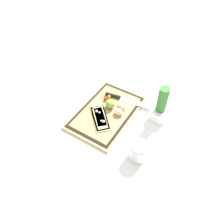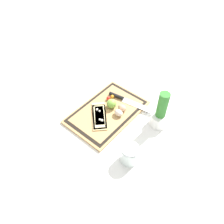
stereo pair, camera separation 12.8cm
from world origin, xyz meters
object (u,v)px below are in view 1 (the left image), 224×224
(pizza_slice_near, at_px, (100,117))
(egg_pink, at_px, (119,112))
(knife, at_px, (120,98))
(cherry_tomato_red, at_px, (106,99))
(egg_brown, at_px, (121,107))
(cherry_tomato_yellow, at_px, (109,97))
(pizza_slice_far, at_px, (101,118))
(herb_pot, at_px, (160,109))
(lime, at_px, (110,104))
(sauce_jar, at_px, (138,152))

(pizza_slice_near, bearing_deg, egg_pink, 134.57)
(knife, xyz_separation_m, cherry_tomato_red, (0.06, -0.07, 0.00))
(pizza_slice_near, distance_m, egg_brown, 0.14)
(pizza_slice_near, distance_m, cherry_tomato_yellow, 0.17)
(pizza_slice_far, relative_size, egg_pink, 3.59)
(knife, distance_m, cherry_tomato_yellow, 0.07)
(egg_pink, bearing_deg, herb_pot, 117.29)
(cherry_tomato_red, bearing_deg, pizza_slice_near, 19.33)
(egg_brown, bearing_deg, pizza_slice_far, -25.93)
(pizza_slice_far, distance_m, cherry_tomato_red, 0.15)
(lime, height_order, cherry_tomato_yellow, lime)
(knife, distance_m, lime, 0.10)
(pizza_slice_near, distance_m, pizza_slice_far, 0.01)
(egg_pink, xyz_separation_m, cherry_tomato_red, (-0.06, -0.13, -0.01))
(egg_pink, bearing_deg, sauce_jar, 49.98)
(sauce_jar, bearing_deg, pizza_slice_near, -109.37)
(lime, distance_m, cherry_tomato_red, 0.07)
(herb_pot, xyz_separation_m, sauce_jar, (0.29, 0.01, -0.04))
(sauce_jar, bearing_deg, pizza_slice_far, -109.12)
(pizza_slice_near, bearing_deg, sauce_jar, 70.63)
(egg_pink, relative_size, lime, 0.92)
(knife, distance_m, cherry_tomato_red, 0.09)
(lime, bearing_deg, egg_pink, 72.27)
(knife, relative_size, cherry_tomato_red, 11.95)
(knife, bearing_deg, pizza_slice_far, -4.20)
(cherry_tomato_yellow, xyz_separation_m, sauce_jar, (0.27, 0.34, 0.01))
(pizza_slice_near, height_order, sauce_jar, sauce_jar)
(egg_pink, bearing_deg, pizza_slice_near, -45.43)
(pizza_slice_far, xyz_separation_m, cherry_tomato_yellow, (-0.17, -0.05, 0.01))
(knife, height_order, herb_pot, herb_pot)
(lime, distance_m, herb_pot, 0.29)
(pizza_slice_far, bearing_deg, knife, 175.80)
(cherry_tomato_red, relative_size, herb_pot, 0.11)
(pizza_slice_near, relative_size, sauce_jar, 2.00)
(pizza_slice_far, xyz_separation_m, herb_pot, (-0.19, 0.28, 0.06))
(egg_brown, relative_size, egg_pink, 1.00)
(sauce_jar, bearing_deg, egg_brown, -134.91)
(pizza_slice_far, relative_size, egg_brown, 3.59)
(egg_brown, distance_m, sauce_jar, 0.32)
(pizza_slice_far, distance_m, herb_pot, 0.34)
(knife, distance_m, sauce_jar, 0.41)
(pizza_slice_near, distance_m, herb_pot, 0.35)
(cherry_tomato_red, xyz_separation_m, cherry_tomato_yellow, (-0.03, 0.01, -0.00))
(egg_brown, bearing_deg, pizza_slice_near, -30.17)
(herb_pot, relative_size, sauce_jar, 2.29)
(lime, bearing_deg, sauce_jar, 54.57)
(knife, xyz_separation_m, cherry_tomato_yellow, (0.03, -0.07, 0.00))
(lime, bearing_deg, cherry_tomato_yellow, -142.40)
(pizza_slice_near, xyz_separation_m, knife, (-0.20, 0.02, 0.00))
(knife, distance_m, egg_pink, 0.13)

